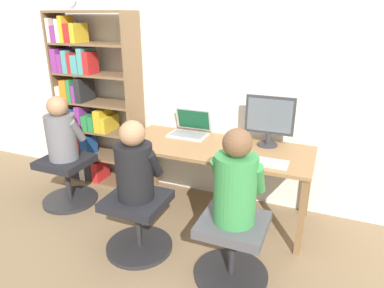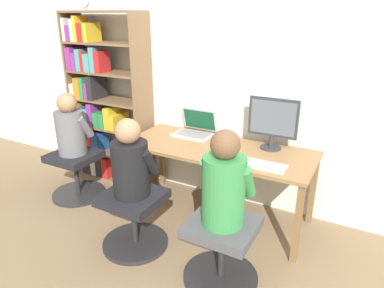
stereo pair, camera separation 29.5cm
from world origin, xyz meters
The scene contains 15 objects.
ground_plane centered at (0.00, 0.00, 0.00)m, with size 14.00×14.00×0.00m, color #846B4C.
wall_back centered at (0.00, 0.77, 1.30)m, with size 10.00×0.05×2.60m.
desk centered at (0.00, 0.35, 0.63)m, with size 1.71×0.71×0.70m.
desktop_monitor centered at (0.42, 0.56, 0.95)m, with size 0.44×0.19×0.46m.
laptop centered at (-0.35, 0.56, 0.75)m, with size 0.38×0.30×0.25m.
keyboard centered at (0.46, 0.15, 0.71)m, with size 0.42×0.16×0.03m.
computer_mouse_by_keyboard centered at (0.16, 0.14, 0.72)m, with size 0.07×0.10×0.04m.
office_chair_left centered at (0.39, -0.42, 0.26)m, with size 0.55×0.55×0.49m.
office_chair_right centered at (-0.40, -0.39, 0.26)m, with size 0.55×0.55×0.49m.
person_at_monitor centered at (0.39, -0.41, 0.78)m, with size 0.36×0.32×0.67m.
person_at_laptop centered at (-0.40, -0.39, 0.76)m, with size 0.35×0.30×0.62m.
bookshelf centered at (-1.55, 0.53, 0.90)m, with size 0.95×0.33×1.87m.
desk_clock centered at (-1.56, 0.44, 1.96)m, with size 0.16×0.03×0.18m.
office_chair_side centered at (-1.47, 0.00, 0.26)m, with size 0.55×0.55×0.49m.
person_near_shelf centered at (-1.47, 0.01, 0.76)m, with size 0.35×0.30×0.63m.
Camera 1 is at (0.90, -2.41, 1.83)m, focal length 32.00 mm.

